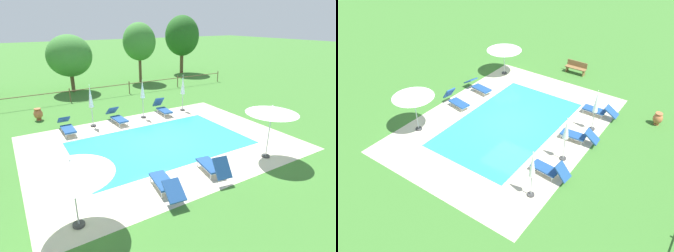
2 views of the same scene
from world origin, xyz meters
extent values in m
plane|color=#3D752D|center=(0.00, 0.00, 0.00)|extent=(160.00, 160.00, 0.00)
cube|color=beige|center=(0.00, 0.00, 0.00)|extent=(12.61, 9.25, 0.01)
cube|color=#2DB7C6|center=(0.00, 0.00, 0.01)|extent=(8.39, 5.04, 0.01)
cube|color=beige|center=(0.00, 2.64, 0.01)|extent=(8.87, 0.24, 0.01)
cube|color=beige|center=(0.00, -2.64, 0.01)|extent=(8.87, 0.24, 0.01)
cube|color=beige|center=(4.32, 0.00, 0.01)|extent=(0.24, 5.04, 0.01)
cube|color=beige|center=(-4.32, 0.00, 0.01)|extent=(0.24, 5.04, 0.01)
cube|color=navy|center=(-0.74, 3.59, 0.32)|extent=(0.68, 1.34, 0.07)
cube|color=navy|center=(-0.80, 4.57, 0.57)|extent=(0.64, 0.74, 0.57)
cube|color=silver|center=(-0.74, 3.59, 0.26)|extent=(0.65, 1.31, 0.04)
cylinder|color=silver|center=(-0.45, 3.05, 0.14)|extent=(0.04, 0.04, 0.28)
cylinder|color=silver|center=(-0.96, 3.02, 0.14)|extent=(0.04, 0.04, 0.28)
cylinder|color=silver|center=(-0.52, 4.16, 0.14)|extent=(0.04, 0.04, 0.28)
cylinder|color=silver|center=(-1.03, 4.12, 0.14)|extent=(0.04, 0.04, 0.28)
cube|color=navy|center=(-1.91, -3.43, 0.32)|extent=(0.77, 1.37, 0.07)
cube|color=navy|center=(-2.05, -4.43, 0.53)|extent=(0.70, 0.84, 0.48)
cube|color=silver|center=(-1.91, -3.43, 0.26)|extent=(0.74, 1.34, 0.04)
cylinder|color=silver|center=(-2.08, -2.84, 0.14)|extent=(0.04, 0.04, 0.28)
cylinder|color=silver|center=(-1.58, -2.91, 0.14)|extent=(0.04, 0.04, 0.28)
cylinder|color=silver|center=(-2.23, -3.94, 0.14)|extent=(0.04, 0.04, 0.28)
cylinder|color=silver|center=(-1.73, -4.01, 0.14)|extent=(0.04, 0.04, 0.28)
cube|color=navy|center=(2.37, 3.66, 0.32)|extent=(0.70, 1.34, 0.07)
cube|color=navy|center=(2.44, 4.59, 0.63)|extent=(0.65, 0.65, 0.68)
cube|color=silver|center=(2.37, 3.66, 0.26)|extent=(0.67, 1.31, 0.04)
cylinder|color=silver|center=(2.58, 3.09, 0.14)|extent=(0.04, 0.04, 0.28)
cylinder|color=silver|center=(2.07, 3.13, 0.14)|extent=(0.04, 0.04, 0.28)
cylinder|color=silver|center=(2.67, 4.19, 0.14)|extent=(0.04, 0.04, 0.28)
cylinder|color=silver|center=(2.16, 4.23, 0.14)|extent=(0.04, 0.04, 0.28)
cube|color=navy|center=(-3.65, 3.50, 0.32)|extent=(0.60, 1.30, 0.07)
cube|color=navy|center=(-3.66, 4.51, 0.54)|extent=(0.60, 0.75, 0.50)
cube|color=silver|center=(-3.65, 3.50, 0.26)|extent=(0.57, 1.28, 0.04)
cylinder|color=silver|center=(-3.40, 2.95, 0.14)|extent=(0.04, 0.04, 0.28)
cylinder|color=silver|center=(-3.91, 2.95, 0.14)|extent=(0.04, 0.04, 0.28)
cylinder|color=silver|center=(-3.40, 4.06, 0.14)|extent=(0.04, 0.04, 0.28)
cylinder|color=silver|center=(-3.91, 4.05, 0.14)|extent=(0.04, 0.04, 0.28)
cube|color=navy|center=(0.28, -3.40, 0.32)|extent=(0.81, 1.38, 0.07)
cube|color=navy|center=(0.13, -4.29, 0.65)|extent=(0.69, 0.66, 0.71)
cube|color=silver|center=(0.28, -3.40, 0.26)|extent=(0.78, 1.35, 0.04)
cylinder|color=silver|center=(0.13, -2.81, 0.14)|extent=(0.04, 0.04, 0.28)
cylinder|color=silver|center=(0.63, -2.90, 0.14)|extent=(0.04, 0.04, 0.28)
cylinder|color=silver|center=(-0.06, -3.90, 0.14)|extent=(0.04, 0.04, 0.28)
cylinder|color=silver|center=(0.44, -3.99, 0.14)|extent=(0.04, 0.04, 0.28)
cylinder|color=#383838|center=(-5.00, -3.84, 0.04)|extent=(0.36, 0.36, 0.08)
cylinder|color=#B2B5B7|center=(-5.00, -3.84, 1.08)|extent=(0.04, 0.04, 2.16)
cone|color=white|center=(-5.00, -3.84, 1.97)|extent=(2.38, 2.38, 0.42)
sphere|color=white|center=(-5.00, -3.84, 2.19)|extent=(0.06, 0.06, 0.06)
cylinder|color=#383838|center=(3.26, -3.71, 0.04)|extent=(0.36, 0.36, 0.08)
cylinder|color=#B2B5B7|center=(3.26, -3.71, 1.17)|extent=(0.04, 0.04, 2.34)
cone|color=white|center=(3.26, -3.71, 2.20)|extent=(2.17, 2.17, 0.31)
sphere|color=white|center=(3.26, -3.71, 2.37)|extent=(0.06, 0.06, 0.06)
cylinder|color=#383838|center=(0.97, 3.89, 0.04)|extent=(0.32, 0.32, 0.08)
cylinder|color=#B2B5B7|center=(0.97, 3.89, 0.64)|extent=(0.04, 0.04, 1.29)
cone|color=white|center=(0.97, 3.89, 1.82)|extent=(0.29, 0.29, 1.07)
sphere|color=white|center=(0.97, 3.89, 2.38)|extent=(0.05, 0.05, 0.05)
cylinder|color=#383838|center=(3.91, 3.86, 0.04)|extent=(0.32, 0.32, 0.08)
cylinder|color=#B2B5B7|center=(3.91, 3.86, 0.58)|extent=(0.04, 0.04, 1.15)
cone|color=white|center=(3.91, 3.86, 1.76)|extent=(0.29, 0.29, 1.22)
sphere|color=white|center=(3.91, 3.86, 2.39)|extent=(0.05, 0.05, 0.05)
cylinder|color=#383838|center=(-2.17, 4.03, 0.04)|extent=(0.32, 0.32, 0.08)
cylinder|color=#B2B5B7|center=(-2.17, 4.03, 0.58)|extent=(0.04, 0.04, 1.16)
cone|color=white|center=(-2.17, 4.03, 1.77)|extent=(0.28, 0.28, 1.23)
sphere|color=white|center=(-2.17, 4.03, 2.41)|extent=(0.05, 0.05, 0.05)
cube|color=olive|center=(-7.90, 0.29, 0.44)|extent=(0.45, 1.50, 0.06)
cube|color=olive|center=(-8.10, 0.29, 0.67)|extent=(0.06, 1.50, 0.40)
cube|color=olive|center=(-7.90, 0.93, 0.21)|extent=(0.40, 0.06, 0.41)
cube|color=olive|center=(-7.90, -0.35, 0.21)|extent=(0.40, 0.06, 0.41)
cylinder|color=#B7663D|center=(-4.69, 6.79, 0.04)|extent=(0.29, 0.29, 0.08)
ellipsoid|color=#B7663D|center=(-4.69, 6.79, 0.39)|extent=(0.52, 0.52, 0.63)
cylinder|color=#B7663D|center=(-4.69, 6.79, 0.71)|extent=(0.39, 0.39, 0.06)
camera|label=1|loc=(-6.12, -10.75, 5.67)|focal=29.23mm
camera|label=2|loc=(12.94, 8.90, 10.84)|focal=36.45mm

